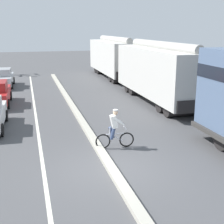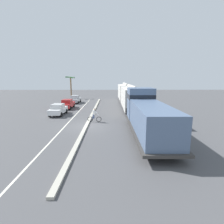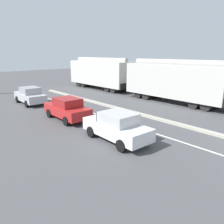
{
  "view_description": "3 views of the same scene",
  "coord_description": "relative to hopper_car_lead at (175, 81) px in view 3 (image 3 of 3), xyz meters",
  "views": [
    {
      "loc": [
        -2.75,
        -10.23,
        5.06
      ],
      "look_at": [
        0.99,
        3.37,
        1.23
      ],
      "focal_mm": 50.0,
      "sensor_mm": 36.0,
      "label": 1
    },
    {
      "loc": [
        2.67,
        -18.83,
        5.32
      ],
      "look_at": [
        2.86,
        -0.14,
        1.65
      ],
      "focal_mm": 28.0,
      "sensor_mm": 36.0,
      "label": 2
    },
    {
      "loc": [
        -12.75,
        -2.27,
        4.75
      ],
      "look_at": [
        -3.35,
        8.2,
        0.95
      ],
      "focal_mm": 35.0,
      "sensor_mm": 36.0,
      "label": 3
    }
  ],
  "objects": [
    {
      "name": "parked_car_red",
      "position": [
        -10.96,
        1.97,
        -1.26
      ],
      "size": [
        1.91,
        4.24,
        1.62
      ],
      "color": "red",
      "rests_on": "ground"
    },
    {
      "name": "median_curb",
      "position": [
        -6.12,
        -3.52,
        -2.0
      ],
      "size": [
        0.36,
        36.0,
        0.16
      ],
      "primitive_type": "cube",
      "color": "#B2AD9E",
      "rests_on": "ground"
    },
    {
      "name": "parked_car_white",
      "position": [
        -11.01,
        -3.42,
        -1.26
      ],
      "size": [
        1.94,
        4.25,
        1.62
      ],
      "color": "silver",
      "rests_on": "ground"
    },
    {
      "name": "parked_car_silver",
      "position": [
        -10.94,
        8.86,
        -1.26
      ],
      "size": [
        1.94,
        4.25,
        1.62
      ],
      "color": "#B7BABF",
      "rests_on": "ground"
    },
    {
      "name": "lane_stripe",
      "position": [
        -8.52,
        -3.52,
        -2.07
      ],
      "size": [
        0.14,
        36.0,
        0.01
      ],
      "primitive_type": "cube",
      "color": "silver",
      "rests_on": "ground"
    },
    {
      "name": "hopper_car_middle",
      "position": [
        0.0,
        11.6,
        0.0
      ],
      "size": [
        2.9,
        10.6,
        4.18
      ],
      "color": "silver",
      "rests_on": "ground"
    },
    {
      "name": "hopper_car_lead",
      "position": [
        0.0,
        0.0,
        0.0
      ],
      "size": [
        2.9,
        10.6,
        4.18
      ],
      "color": "beige",
      "rests_on": "ground"
    }
  ]
}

